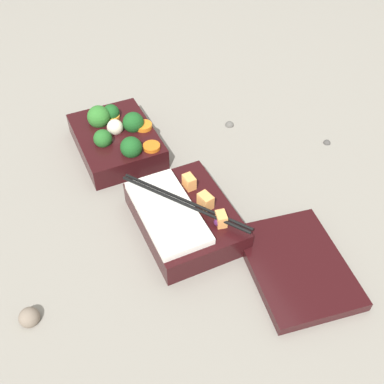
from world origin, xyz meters
name	(u,v)px	position (x,y,z in m)	size (l,w,h in m)	color
ground_plane	(146,191)	(0.00, 0.00, 0.00)	(3.00, 3.00, 0.00)	gray
bento_tray_vegetable	(116,138)	(-0.13, -0.01, 0.03)	(0.19, 0.14, 0.08)	black
bento_tray_rice	(183,216)	(0.10, 0.03, 0.03)	(0.20, 0.14, 0.07)	black
bento_lid	(297,266)	(0.25, 0.14, 0.01)	(0.18, 0.14, 0.02)	black
pebble_0	(29,317)	(0.17, -0.23, 0.01)	(0.03, 0.03, 0.03)	#7A6B5B
pebble_1	(230,124)	(-0.11, 0.22, 0.00)	(0.02, 0.02, 0.02)	#595651
pebble_2	(327,142)	(0.03, 0.37, 0.00)	(0.01, 0.01, 0.01)	#474442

